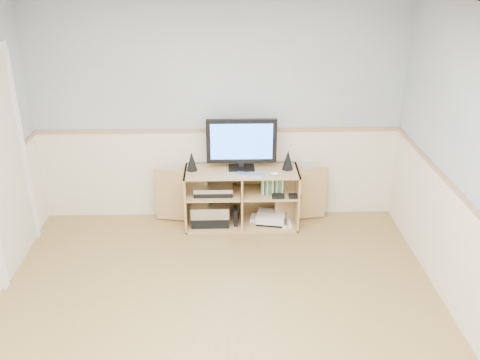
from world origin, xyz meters
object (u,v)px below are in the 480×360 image
media_cabinet (241,195)px  keyboard (250,175)px  monitor (241,142)px  game_consoles (270,218)px

media_cabinet → keyboard: size_ratio=6.54×
monitor → keyboard: bearing=-66.1°
media_cabinet → keyboard: (0.08, -0.19, 0.32)m
media_cabinet → monitor: (-0.00, -0.01, 0.62)m
keyboard → game_consoles: bearing=41.4°
media_cabinet → game_consoles: size_ratio=4.18×
media_cabinet → keyboard: bearing=-66.8°
media_cabinet → game_consoles: 0.42m
media_cabinet → game_consoles: (0.32, -0.07, -0.26)m
monitor → keyboard: monitor is taller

